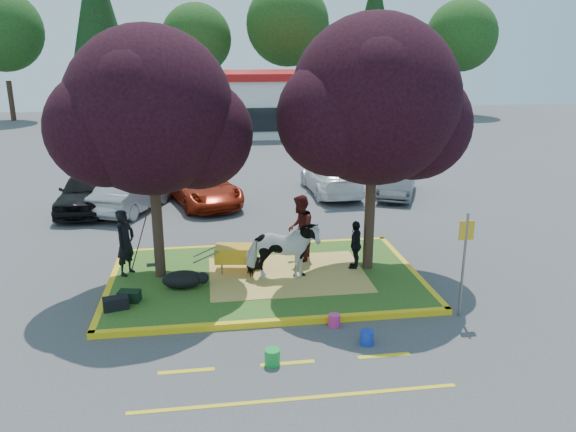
{
  "coord_description": "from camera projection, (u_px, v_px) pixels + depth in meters",
  "views": [
    {
      "loc": [
        -1.41,
        -14.0,
        6.06
      ],
      "look_at": [
        0.69,
        0.5,
        1.66
      ],
      "focal_mm": 35.0,
      "sensor_mm": 36.0,
      "label": 1
    }
  ],
  "objects": [
    {
      "name": "tree_purple_left",
      "position": [
        151.0,
        119.0,
        13.94
      ],
      "size": [
        5.06,
        4.2,
        6.51
      ],
      "color": "black",
      "rests_on": "median_island"
    },
    {
      "name": "car_black",
      "position": [
        88.0,
        191.0,
        21.59
      ],
      "size": [
        2.0,
        4.57,
        1.53
      ],
      "primitive_type": "imported",
      "rotation": [
        0.0,
        0.0,
        -0.04
      ],
      "color": "black",
      "rests_on": "ground"
    },
    {
      "name": "treeline",
      "position": [
        233.0,
        28.0,
        48.8
      ],
      "size": [
        46.58,
        7.8,
        14.63
      ],
      "color": "black",
      "rests_on": "ground"
    },
    {
      "name": "car_white",
      "position": [
        331.0,
        177.0,
        24.18
      ],
      "size": [
        2.13,
        4.89,
        1.4
      ],
      "primitive_type": "imported",
      "rotation": [
        0.0,
        0.0,
        3.18
      ],
      "color": "white",
      "rests_on": "ground"
    },
    {
      "name": "cow",
      "position": [
        282.0,
        251.0,
        14.66
      ],
      "size": [
        1.98,
        1.02,
        1.62
      ],
      "primitive_type": "imported",
      "rotation": [
        0.0,
        0.0,
        1.49
      ],
      "color": "white",
      "rests_on": "median_island"
    },
    {
      "name": "gear_bag_dark",
      "position": [
        116.0,
        303.0,
        13.19
      ],
      "size": [
        0.64,
        0.45,
        0.29
      ],
      "primitive_type": "cube",
      "rotation": [
        0.0,
        0.0,
        0.25
      ],
      "color": "black",
      "rests_on": "median_island"
    },
    {
      "name": "straw_bedding",
      "position": [
        287.0,
        274.0,
        15.25
      ],
      "size": [
        4.2,
        3.0,
        0.01
      ],
      "primitive_type": "cube",
      "color": "#E4C75E",
      "rests_on": "median_island"
    },
    {
      "name": "handler",
      "position": [
        125.0,
        242.0,
        15.04
      ],
      "size": [
        0.69,
        0.78,
        1.8
      ],
      "primitive_type": "imported",
      "rotation": [
        0.0,
        0.0,
        1.07
      ],
      "color": "black",
      "rests_on": "median_island"
    },
    {
      "name": "fire_lane_stripe_c",
      "position": [
        384.0,
        356.0,
        11.5
      ],
      "size": [
        1.1,
        0.12,
        0.01
      ],
      "primitive_type": "cube",
      "color": "yellow",
      "rests_on": "ground"
    },
    {
      "name": "car_silver",
      "position": [
        133.0,
        193.0,
        21.57
      ],
      "size": [
        2.94,
        4.44,
        1.38
      ],
      "primitive_type": "imported",
      "rotation": [
        0.0,
        0.0,
        2.76
      ],
      "color": "#919298",
      "rests_on": "ground"
    },
    {
      "name": "sign_post",
      "position": [
        465.0,
        254.0,
        12.79
      ],
      "size": [
        0.35,
        0.06,
        2.52
      ],
      "rotation": [
        0.0,
        0.0,
        0.02
      ],
      "color": "slate",
      "rests_on": "ground"
    },
    {
      "name": "curb_right",
      "position": [
        410.0,
        270.0,
        15.75
      ],
      "size": [
        0.16,
        5.3,
        0.15
      ],
      "primitive_type": "cube",
      "color": "yellow",
      "rests_on": "ground"
    },
    {
      "name": "bucket_green",
      "position": [
        272.0,
        357.0,
        11.13
      ],
      "size": [
        0.34,
        0.34,
        0.33
      ],
      "primitive_type": "cylinder",
      "rotation": [
        0.0,
        0.0,
        -0.11
      ],
      "color": "green",
      "rests_on": "ground"
    },
    {
      "name": "wheelbarrow",
      "position": [
        236.0,
        254.0,
        15.35
      ],
      "size": [
        1.92,
        0.78,
        0.72
      ],
      "rotation": [
        0.0,
        0.0,
        -0.14
      ],
      "color": "black",
      "rests_on": "median_island"
    },
    {
      "name": "fire_lane_stripe_b",
      "position": [
        288.0,
        363.0,
        11.23
      ],
      "size": [
        1.1,
        0.12,
        0.01
      ],
      "primitive_type": "cube",
      "color": "yellow",
      "rests_on": "ground"
    },
    {
      "name": "fire_lane_long",
      "position": [
        297.0,
        399.0,
        10.09
      ],
      "size": [
        6.0,
        0.1,
        0.01
      ],
      "primitive_type": "cube",
      "color": "yellow",
      "rests_on": "ground"
    },
    {
      "name": "curb_left",
      "position": [
        110.0,
        287.0,
        14.63
      ],
      "size": [
        0.16,
        5.3,
        0.15
      ],
      "primitive_type": "cube",
      "color": "yellow",
      "rests_on": "ground"
    },
    {
      "name": "curb_near",
      "position": [
        277.0,
        322.0,
        12.74
      ],
      "size": [
        8.3,
        0.16,
        0.15
      ],
      "primitive_type": "cube",
      "color": "yellow",
      "rests_on": "ground"
    },
    {
      "name": "retail_building",
      "position": [
        252.0,
        102.0,
        41.36
      ],
      "size": [
        20.4,
        8.4,
        4.4
      ],
      "color": "silver",
      "rests_on": "ground"
    },
    {
      "name": "bucket_blue",
      "position": [
        367.0,
        338.0,
        11.91
      ],
      "size": [
        0.35,
        0.35,
        0.31
      ],
      "primitive_type": "cylinder",
      "rotation": [
        0.0,
        0.0,
        -0.24
      ],
      "color": "#1635B5",
      "rests_on": "ground"
    },
    {
      "name": "tree_purple_right",
      "position": [
        375.0,
        108.0,
        14.47
      ],
      "size": [
        5.3,
        4.4,
        6.82
      ],
      "color": "black",
      "rests_on": "median_island"
    },
    {
      "name": "ground",
      "position": [
        266.0,
        281.0,
        15.21
      ],
      "size": [
        90.0,
        90.0,
        0.0
      ],
      "primitive_type": "plane",
      "color": "#424244",
      "rests_on": "ground"
    },
    {
      "name": "curb_far",
      "position": [
        257.0,
        246.0,
        17.63
      ],
      "size": [
        8.3,
        0.16,
        0.15
      ],
      "primitive_type": "cube",
      "color": "yellow",
      "rests_on": "ground"
    },
    {
      "name": "bucket_pink",
      "position": [
        334.0,
        320.0,
        12.69
      ],
      "size": [
        0.33,
        0.33,
        0.29
      ],
      "primitive_type": "cylinder",
      "rotation": [
        0.0,
        0.0,
        0.28
      ],
      "color": "#D8307F",
      "rests_on": "ground"
    },
    {
      "name": "visitor_b",
      "position": [
        356.0,
        245.0,
        15.51
      ],
      "size": [
        0.63,
        0.87,
        1.37
      ],
      "primitive_type": "imported",
      "rotation": [
        0.0,
        0.0,
        -1.98
      ],
      "color": "black",
      "rests_on": "median_island"
    },
    {
      "name": "gear_bag_green",
      "position": [
        129.0,
        296.0,
        13.6
      ],
      "size": [
        0.57,
        0.42,
        0.27
      ],
      "primitive_type": "cube",
      "rotation": [
        0.0,
        0.0,
        -0.21
      ],
      "color": "black",
      "rests_on": "median_island"
    },
    {
      "name": "calf",
      "position": [
        183.0,
        279.0,
        14.34
      ],
      "size": [
        1.13,
        0.76,
        0.45
      ],
      "primitive_type": "ellipsoid",
      "rotation": [
        0.0,
        0.0,
        0.17
      ],
      "color": "black",
      "rests_on": "median_island"
    },
    {
      "name": "visitor_a",
      "position": [
        300.0,
        229.0,
        15.98
      ],
      "size": [
        0.99,
        1.13,
        1.94
      ],
      "primitive_type": "imported",
      "rotation": [
        0.0,
        0.0,
        -1.89
      ],
      "color": "#481614",
      "rests_on": "median_island"
    },
    {
      "name": "car_red",
      "position": [
        203.0,
        187.0,
        22.56
      ],
      "size": [
        3.54,
        5.27,
        1.34
      ],
      "primitive_type": "imported",
      "rotation": [
        0.0,
        0.0,
        0.3
      ],
      "color": "maroon",
      "rests_on": "ground"
    },
    {
      "name": "car_grey",
      "position": [
        397.0,
        181.0,
        23.79
      ],
      "size": [
        2.79,
        4.09,
        1.28
      ],
      "primitive_type": "imported",
      "rotation": [
        0.0,
        0.0,
        -0.41
      ],
      "color": "#505156",
      "rests_on": "ground"
    },
    {
      "name": "median_island",
      "position": [
        266.0,
        278.0,
        15.19
      ],
      "size": [
        8.0,
        5.0,
        0.15
      ],
      "primitive_type": "cube",
      "color": "#2F581B",
      "rests_on": "ground"
    },
    {
      "name": "fire_lane_stripe_a",
      "position": [
        186.0,
        371.0,
        10.95
      ],
      "size": [
        1.1,
        0.12,
        0.01
      ],
      "primitive_type": "cube",
      "color": "yellow",
      "rests_on": "ground"
    }
  ]
}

